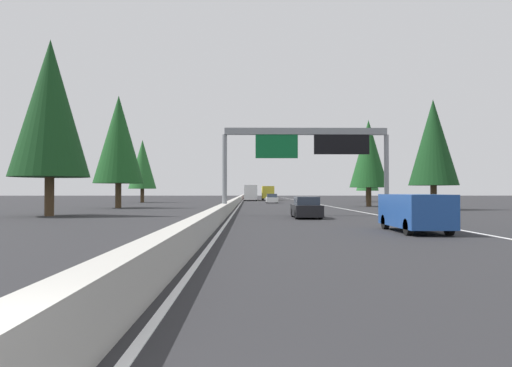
% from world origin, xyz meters
% --- Properties ---
extents(ground_plane, '(320.00, 320.00, 0.00)m').
position_xyz_m(ground_plane, '(60.00, 0.00, 0.00)').
color(ground_plane, '#262628').
extents(median_barrier, '(180.00, 0.56, 0.90)m').
position_xyz_m(median_barrier, '(80.00, 0.30, 0.45)').
color(median_barrier, '#ADAAA3').
rests_on(median_barrier, ground).
extents(shoulder_stripe_right, '(160.00, 0.16, 0.01)m').
position_xyz_m(shoulder_stripe_right, '(70.00, -11.52, 0.01)').
color(shoulder_stripe_right, silver).
rests_on(shoulder_stripe_right, ground).
extents(shoulder_stripe_median, '(160.00, 0.16, 0.01)m').
position_xyz_m(shoulder_stripe_median, '(70.00, -0.25, 0.01)').
color(shoulder_stripe_median, silver).
rests_on(shoulder_stripe_median, ground).
extents(sign_gantry_overhead, '(0.50, 12.68, 6.64)m').
position_xyz_m(sign_gantry_overhead, '(34.41, -6.03, 5.29)').
color(sign_gantry_overhead, gray).
rests_on(sign_gantry_overhead, ground).
extents(minivan_near_right, '(5.00, 1.95, 1.69)m').
position_xyz_m(minivan_near_right, '(19.28, -8.99, 0.95)').
color(minivan_near_right, '#1E4793').
rests_on(minivan_near_right, ground).
extents(sedan_near_center, '(4.40, 1.80, 1.47)m').
position_xyz_m(sedan_near_center, '(30.90, -5.48, 0.68)').
color(sedan_near_center, black).
rests_on(sedan_near_center, ground).
extents(sedan_distant_b, '(4.40, 1.80, 1.47)m').
position_xyz_m(sedan_distant_b, '(74.87, -5.15, 0.68)').
color(sedan_distant_b, white).
rests_on(sedan_distant_b, ground).
extents(pickup_mid_left, '(5.60, 2.00, 1.86)m').
position_xyz_m(pickup_mid_left, '(115.60, -1.62, 0.91)').
color(pickup_mid_left, red).
rests_on(pickup_mid_left, ground).
extents(bus_far_right, '(11.50, 2.55, 3.10)m').
position_xyz_m(bus_far_right, '(97.08, -1.86, 1.72)').
color(bus_far_right, white).
rests_on(bus_far_right, ground).
extents(box_truck_far_center, '(8.50, 2.40, 2.95)m').
position_xyz_m(box_truck_far_center, '(100.29, -5.47, 1.61)').
color(box_truck_far_center, gold).
rests_on(box_truck_far_center, ground).
extents(conifer_right_near, '(4.90, 4.90, 11.14)m').
position_xyz_m(conifer_right_near, '(46.24, -20.10, 6.77)').
color(conifer_right_near, '#4C3823').
rests_on(conifer_right_near, ground).
extents(conifer_right_mid, '(4.67, 4.67, 10.61)m').
position_xyz_m(conifer_right_mid, '(56.96, -16.20, 6.45)').
color(conifer_right_mid, '#4C3823').
rests_on(conifer_right_mid, ground).
extents(conifer_right_far, '(3.95, 3.95, 8.98)m').
position_xyz_m(conifer_right_far, '(83.87, -22.58, 5.45)').
color(conifer_right_far, '#4C3823').
rests_on(conifer_right_far, ground).
extents(conifer_left_foreground, '(5.80, 5.80, 13.19)m').
position_xyz_m(conifer_left_foreground, '(33.91, 13.27, 8.02)').
color(conifer_left_foreground, '#4C3823').
rests_on(conifer_left_foreground, ground).
extents(conifer_left_near, '(5.49, 5.49, 12.49)m').
position_xyz_m(conifer_left_near, '(51.63, 12.91, 7.59)').
color(conifer_left_near, '#4C3823').
rests_on(conifer_left_near, ground).
extents(conifer_left_mid, '(4.62, 4.62, 10.51)m').
position_xyz_m(conifer_left_mid, '(79.32, 16.32, 6.38)').
color(conifer_left_mid, '#4C3823').
rests_on(conifer_left_mid, ground).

